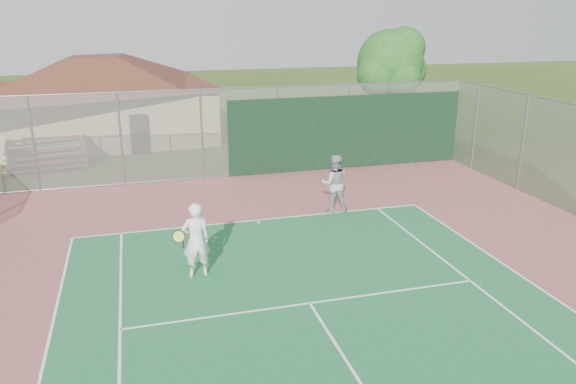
{
  "coord_description": "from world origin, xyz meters",
  "views": [
    {
      "loc": [
        -3.49,
        -4.31,
        6.28
      ],
      "look_at": [
        0.57,
        10.29,
        1.4
      ],
      "focal_mm": 35.0,
      "sensor_mm": 36.0,
      "label": 1
    }
  ],
  "objects_px": {
    "clubhouse": "(98,90)",
    "bleachers": "(46,154)",
    "tree": "(392,65)",
    "player_white_front": "(196,241)",
    "player_grey_back": "(334,184)"
  },
  "relations": [
    {
      "from": "clubhouse",
      "to": "player_white_front",
      "type": "height_order",
      "value": "clubhouse"
    },
    {
      "from": "clubhouse",
      "to": "bleachers",
      "type": "xyz_separation_m",
      "value": [
        -2.08,
        -4.99,
        -1.93
      ]
    },
    {
      "from": "bleachers",
      "to": "tree",
      "type": "distance_m",
      "value": 16.99
    },
    {
      "from": "clubhouse",
      "to": "player_grey_back",
      "type": "height_order",
      "value": "clubhouse"
    },
    {
      "from": "bleachers",
      "to": "player_white_front",
      "type": "height_order",
      "value": "player_white_front"
    },
    {
      "from": "clubhouse",
      "to": "player_grey_back",
      "type": "bearing_deg",
      "value": -65.53
    },
    {
      "from": "player_white_front",
      "to": "player_grey_back",
      "type": "distance_m",
      "value": 6.04
    },
    {
      "from": "bleachers",
      "to": "player_grey_back",
      "type": "relative_size",
      "value": 1.76
    },
    {
      "from": "bleachers",
      "to": "tree",
      "type": "relative_size",
      "value": 0.6
    },
    {
      "from": "clubhouse",
      "to": "player_grey_back",
      "type": "relative_size",
      "value": 6.49
    },
    {
      "from": "player_white_front",
      "to": "bleachers",
      "type": "bearing_deg",
      "value": -72.3
    },
    {
      "from": "bleachers",
      "to": "tree",
      "type": "xyz_separation_m",
      "value": [
        16.59,
        2.04,
        3.06
      ]
    },
    {
      "from": "clubhouse",
      "to": "player_grey_back",
      "type": "distance_m",
      "value": 15.45
    },
    {
      "from": "clubhouse",
      "to": "player_white_front",
      "type": "xyz_separation_m",
      "value": [
        2.79,
        -16.87,
        -1.59
      ]
    },
    {
      "from": "bleachers",
      "to": "player_white_front",
      "type": "distance_m",
      "value": 12.85
    }
  ]
}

